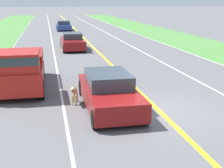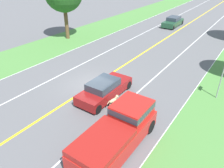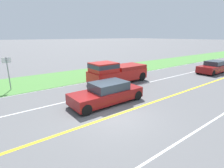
{
  "view_description": "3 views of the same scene",
  "coord_description": "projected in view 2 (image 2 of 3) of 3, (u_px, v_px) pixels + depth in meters",
  "views": [
    {
      "loc": [
        3.99,
        10.46,
        4.01
      ],
      "look_at": [
        1.59,
        -1.03,
        0.86
      ],
      "focal_mm": 50.0,
      "sensor_mm": 36.0,
      "label": 1
    },
    {
      "loc": [
        9.94,
        -11.65,
        8.67
      ],
      "look_at": [
        2.28,
        -0.58,
        1.11
      ],
      "focal_mm": 35.0,
      "sensor_mm": 36.0,
      "label": 2
    },
    {
      "loc": [
        -6.76,
        5.33,
        4.16
      ],
      "look_at": [
        1.83,
        -1.24,
        1.15
      ],
      "focal_mm": 28.0,
      "sensor_mm": 36.0,
      "label": 3
    }
  ],
  "objects": [
    {
      "name": "ego_car",
      "position": [
        104.0,
        89.0,
        15.77
      ],
      "size": [
        1.88,
        4.7,
        1.35
      ],
      "color": "maroon",
      "rests_on": "ground"
    },
    {
      "name": "lane_dash_same_dir",
      "position": [
        130.0,
        99.0,
        15.79
      ],
      "size": [
        0.1,
        160.0,
        0.01
      ],
      "primitive_type": "cube",
      "color": "white",
      "rests_on": "ground"
    },
    {
      "name": "pickup_truck",
      "position": [
        118.0,
        131.0,
        11.35
      ],
      "size": [
        2.11,
        5.48,
        1.96
      ],
      "color": "red",
      "rests_on": "ground"
    },
    {
      "name": "street_sign",
      "position": [
        222.0,
        78.0,
        15.1
      ],
      "size": [
        0.11,
        0.64,
        2.59
      ],
      "color": "gray",
      "rests_on": "ground"
    },
    {
      "name": "centre_divider_line",
      "position": [
        93.0,
        85.0,
        17.53
      ],
      "size": [
        0.18,
        160.0,
        0.01
      ],
      "primitive_type": "cube",
      "color": "yellow",
      "rests_on": "ground"
    },
    {
      "name": "lane_dash_oncoming",
      "position": [
        62.0,
        74.0,
        19.27
      ],
      "size": [
        0.1,
        160.0,
        0.01
      ],
      "primitive_type": "cube",
      "color": "white",
      "rests_on": "ground"
    },
    {
      "name": "oncoming_car",
      "position": [
        173.0,
        22.0,
        33.35
      ],
      "size": [
        1.85,
        4.66,
        1.39
      ],
      "rotation": [
        0.0,
        0.0,
        3.14
      ],
      "color": "#1E472D",
      "rests_on": "ground"
    },
    {
      "name": "grass_verge_left",
      "position": [
        17.0,
        58.0,
        22.49
      ],
      "size": [
        6.0,
        160.0,
        0.03
      ],
      "primitive_type": "cube",
      "color": "#4C843D",
      "rests_on": "ground"
    },
    {
      "name": "ground_plane",
      "position": [
        93.0,
        85.0,
        17.53
      ],
      "size": [
        400.0,
        400.0,
        0.0
      ],
      "primitive_type": "plane",
      "color": "#5B5B5E"
    },
    {
      "name": "lane_edge_line_right",
      "position": [
        177.0,
        116.0,
        14.06
      ],
      "size": [
        0.14,
        160.0,
        0.01
      ],
      "primitive_type": "cube",
      "color": "white",
      "rests_on": "ground"
    },
    {
      "name": "lane_edge_line_left",
      "position": [
        36.0,
        65.0,
        21.01
      ],
      "size": [
        0.14,
        160.0,
        0.01
      ],
      "primitive_type": "cube",
      "color": "white",
      "rests_on": "ground"
    },
    {
      "name": "dog",
      "position": [
        114.0,
        100.0,
        14.73
      ],
      "size": [
        0.37,
        1.09,
        0.8
      ],
      "rotation": [
        0.0,
        0.0,
        -0.22
      ],
      "color": "#D1B784",
      "rests_on": "ground"
    }
  ]
}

